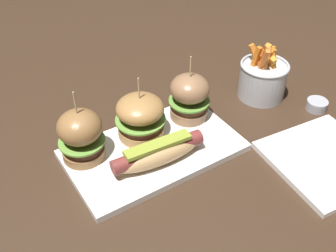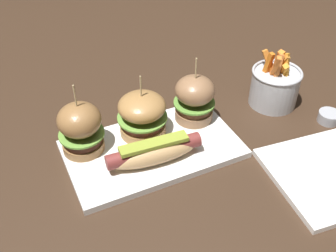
# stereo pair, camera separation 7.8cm
# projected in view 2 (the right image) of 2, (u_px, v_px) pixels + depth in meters

# --- Properties ---
(ground_plane) EXTENTS (3.00, 3.00, 0.00)m
(ground_plane) POSITION_uv_depth(u_px,v_px,m) (153.00, 152.00, 0.81)
(ground_plane) COLOR #382619
(platter_main) EXTENTS (0.34, 0.20, 0.01)m
(platter_main) POSITION_uv_depth(u_px,v_px,m) (153.00, 149.00, 0.80)
(platter_main) COLOR white
(platter_main) RESTS_ON ground
(hot_dog) EXTENTS (0.18, 0.06, 0.05)m
(hot_dog) POSITION_uv_depth(u_px,v_px,m) (154.00, 152.00, 0.75)
(hot_dog) COLOR tan
(hot_dog) RESTS_ON platter_main
(slider_left) EXTENTS (0.09, 0.09, 0.15)m
(slider_left) POSITION_uv_depth(u_px,v_px,m) (81.00, 128.00, 0.76)
(slider_left) COLOR olive
(slider_left) RESTS_ON platter_main
(slider_center) EXTENTS (0.10, 0.10, 0.13)m
(slider_center) POSITION_uv_depth(u_px,v_px,m) (143.00, 114.00, 0.81)
(slider_center) COLOR #A57642
(slider_center) RESTS_ON platter_main
(slider_right) EXTENTS (0.09, 0.09, 0.15)m
(slider_right) POSITION_uv_depth(u_px,v_px,m) (194.00, 98.00, 0.84)
(slider_right) COLOR #906746
(slider_right) RESTS_ON platter_main
(fries_bucket) EXTENTS (0.11, 0.11, 0.13)m
(fries_bucket) POSITION_uv_depth(u_px,v_px,m) (275.00, 85.00, 0.91)
(fries_bucket) COLOR #B7BABF
(fries_bucket) RESTS_ON ground
(sauce_ramekin) EXTENTS (0.05, 0.05, 0.02)m
(sauce_ramekin) POSITION_uv_depth(u_px,v_px,m) (329.00, 117.00, 0.88)
(sauce_ramekin) COLOR #A8AAB2
(sauce_ramekin) RESTS_ON ground
(side_plate) EXTENTS (0.22, 0.22, 0.01)m
(side_plate) POSITION_uv_depth(u_px,v_px,m) (328.00, 175.00, 0.75)
(side_plate) COLOR white
(side_plate) RESTS_ON ground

